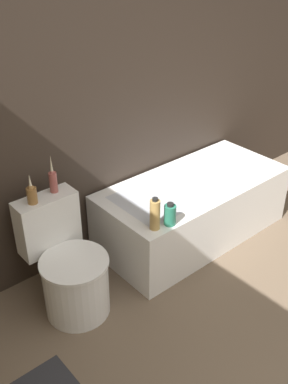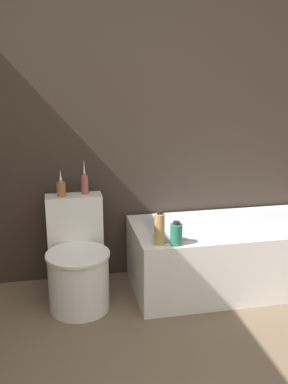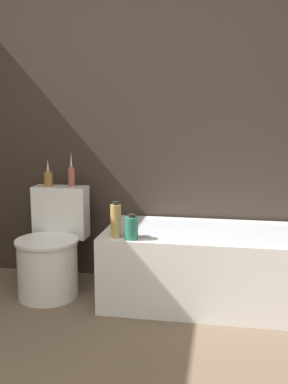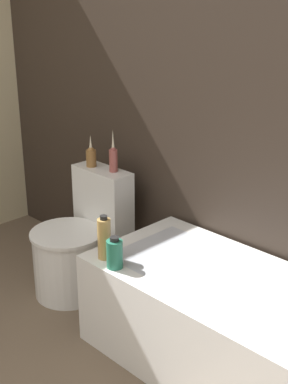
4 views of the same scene
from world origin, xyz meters
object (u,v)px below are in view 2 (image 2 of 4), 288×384
Objects in this scene: bathtub at (233,254)px; vase_silver at (85,183)px; vase_gold at (61,187)px; shampoo_bottle_tall at (159,229)px; shampoo_bottle_short at (176,234)px; toilet at (78,265)px.

bathtub is 5.96× the size of vase_silver.
vase_gold is at bearing 172.63° from bathtub.
bathtub is 0.78m from shampoo_bottle_tall.
bathtub is 9.49× the size of shampoo_bottle_short.
toilet reaches higher than shampoo_bottle_tall.
shampoo_bottle_tall is 1.43× the size of shampoo_bottle_short.
shampoo_bottle_short is at bearing -41.48° from vase_silver.
bathtub is at bearing 1.89° from toilet.
vase_gold is 0.17m from vase_silver.
vase_gold is at bearing 147.66° from shampoo_bottle_short.
bathtub is 1.24m from vase_silver.
toilet is 0.58m from vase_silver.
shampoo_bottle_tall is at bearing -46.02° from vase_silver.
shampoo_bottle_short is (0.55, -0.49, -0.25)m from vase_silver.
toilet is 0.55m from vase_gold.
vase_gold is 1.22× the size of shampoo_bottle_short.
bathtub is at bearing -7.37° from vase_gold.
shampoo_bottle_short is at bearing -32.34° from vase_gold.
shampoo_bottle_short is at bearing -14.28° from shampoo_bottle_tall.
toilet is (-1.17, -0.04, 0.04)m from bathtub.
vase_gold is 0.85× the size of shampoo_bottle_tall.
bathtub is at bearing -10.15° from vase_silver.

